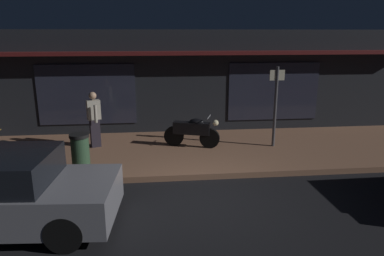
% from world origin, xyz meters
% --- Properties ---
extents(ground_plane, '(60.00, 60.00, 0.00)m').
position_xyz_m(ground_plane, '(0.00, 0.00, 0.00)').
color(ground_plane, black).
extents(sidewalk_slab, '(18.00, 4.00, 0.15)m').
position_xyz_m(sidewalk_slab, '(0.00, 3.00, 0.07)').
color(sidewalk_slab, '#8C6047').
rests_on(sidewalk_slab, ground_plane).
extents(storefront_building, '(18.00, 3.30, 3.60)m').
position_xyz_m(storefront_building, '(0.00, 6.39, 1.80)').
color(storefront_building, black).
rests_on(storefront_building, ground_plane).
extents(motorcycle, '(1.65, 0.75, 0.97)m').
position_xyz_m(motorcycle, '(0.15, 3.19, 0.65)').
color(motorcycle, black).
rests_on(motorcycle, sidewalk_slab).
extents(person_photographer, '(0.43, 0.60, 1.67)m').
position_xyz_m(person_photographer, '(-2.76, 3.52, 1.03)').
color(person_photographer, '#28232D').
rests_on(person_photographer, sidewalk_slab).
extents(sign_post, '(0.44, 0.09, 2.40)m').
position_xyz_m(sign_post, '(2.60, 3.01, 1.51)').
color(sign_post, '#47474C').
rests_on(sign_post, sidewalk_slab).
extents(trash_bin, '(0.48, 0.48, 0.93)m').
position_xyz_m(trash_bin, '(-2.83, 1.63, 0.62)').
color(trash_bin, '#2D4C33').
rests_on(trash_bin, sidewalk_slab).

